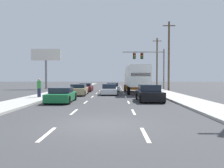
{
  "coord_description": "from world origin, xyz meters",
  "views": [
    {
      "loc": [
        0.69,
        -9.2,
        1.97
      ],
      "look_at": [
        0.31,
        13.55,
        1.3
      ],
      "focal_mm": 35.64,
      "sensor_mm": 36.0,
      "label": 1
    }
  ],
  "objects_px": {
    "car_silver": "(112,87)",
    "pedestrian_near_corner": "(39,88)",
    "car_black": "(149,94)",
    "roadside_billboard": "(46,59)",
    "utility_pole_mid": "(169,55)",
    "car_maroon": "(86,87)",
    "box_truck": "(136,77)",
    "car_white": "(110,90)",
    "traffic_signal_mast": "(147,59)",
    "utility_pole_far": "(157,62)",
    "car_green": "(61,95)",
    "car_tan": "(79,90)"
  },
  "relations": [
    {
      "from": "box_truck",
      "to": "pedestrian_near_corner",
      "type": "height_order",
      "value": "box_truck"
    },
    {
      "from": "car_green",
      "to": "traffic_signal_mast",
      "type": "xyz_separation_m",
      "value": [
        9.35,
        18.57,
        4.35
      ]
    },
    {
      "from": "roadside_billboard",
      "to": "traffic_signal_mast",
      "type": "bearing_deg",
      "value": -8.04
    },
    {
      "from": "utility_pole_far",
      "to": "roadside_billboard",
      "type": "relative_size",
      "value": 1.45
    },
    {
      "from": "car_silver",
      "to": "traffic_signal_mast",
      "type": "height_order",
      "value": "traffic_signal_mast"
    },
    {
      "from": "car_silver",
      "to": "roadside_billboard",
      "type": "relative_size",
      "value": 0.69
    },
    {
      "from": "car_black",
      "to": "pedestrian_near_corner",
      "type": "xyz_separation_m",
      "value": [
        -9.99,
        2.14,
        0.39
      ]
    },
    {
      "from": "car_green",
      "to": "pedestrian_near_corner",
      "type": "relative_size",
      "value": 2.37
    },
    {
      "from": "traffic_signal_mast",
      "to": "pedestrian_near_corner",
      "type": "bearing_deg",
      "value": -128.23
    },
    {
      "from": "car_green",
      "to": "car_black",
      "type": "height_order",
      "value": "car_black"
    },
    {
      "from": "car_maroon",
      "to": "car_green",
      "type": "distance_m",
      "value": 13.93
    },
    {
      "from": "car_maroon",
      "to": "car_tan",
      "type": "bearing_deg",
      "value": -88.87
    },
    {
      "from": "traffic_signal_mast",
      "to": "roadside_billboard",
      "type": "distance_m",
      "value": 17.36
    },
    {
      "from": "traffic_signal_mast",
      "to": "roadside_billboard",
      "type": "height_order",
      "value": "roadside_billboard"
    },
    {
      "from": "car_green",
      "to": "box_truck",
      "type": "xyz_separation_m",
      "value": [
        6.86,
        10.22,
        1.43
      ]
    },
    {
      "from": "car_maroon",
      "to": "car_white",
      "type": "height_order",
      "value": "car_white"
    },
    {
      "from": "car_green",
      "to": "pedestrian_near_corner",
      "type": "xyz_separation_m",
      "value": [
        -2.86,
        3.07,
        0.46
      ]
    },
    {
      "from": "car_white",
      "to": "car_maroon",
      "type": "bearing_deg",
      "value": 122.21
    },
    {
      "from": "car_silver",
      "to": "pedestrian_near_corner",
      "type": "distance_m",
      "value": 13.48
    },
    {
      "from": "utility_pole_far",
      "to": "pedestrian_near_corner",
      "type": "relative_size",
      "value": 5.81
    },
    {
      "from": "utility_pole_mid",
      "to": "utility_pole_far",
      "type": "distance_m",
      "value": 12.89
    },
    {
      "from": "car_tan",
      "to": "traffic_signal_mast",
      "type": "height_order",
      "value": "traffic_signal_mast"
    },
    {
      "from": "car_black",
      "to": "traffic_signal_mast",
      "type": "bearing_deg",
      "value": 82.82
    },
    {
      "from": "box_truck",
      "to": "utility_pole_far",
      "type": "height_order",
      "value": "utility_pole_far"
    },
    {
      "from": "car_maroon",
      "to": "car_silver",
      "type": "xyz_separation_m",
      "value": [
        3.78,
        0.83,
        0.01
      ]
    },
    {
      "from": "car_tan",
      "to": "roadside_billboard",
      "type": "height_order",
      "value": "roadside_billboard"
    },
    {
      "from": "car_maroon",
      "to": "traffic_signal_mast",
      "type": "bearing_deg",
      "value": 26.53
    },
    {
      "from": "car_black",
      "to": "traffic_signal_mast",
      "type": "xyz_separation_m",
      "value": [
        2.22,
        17.64,
        4.28
      ]
    },
    {
      "from": "car_maroon",
      "to": "car_white",
      "type": "xyz_separation_m",
      "value": [
        3.55,
        -5.64,
        0.01
      ]
    },
    {
      "from": "car_green",
      "to": "utility_pole_far",
      "type": "distance_m",
      "value": 31.44
    },
    {
      "from": "car_green",
      "to": "roadside_billboard",
      "type": "relative_size",
      "value": 0.59
    },
    {
      "from": "car_tan",
      "to": "car_silver",
      "type": "distance_m",
      "value": 8.33
    },
    {
      "from": "car_green",
      "to": "roadside_billboard",
      "type": "distance_m",
      "value": 22.88
    },
    {
      "from": "car_black",
      "to": "roadside_billboard",
      "type": "height_order",
      "value": "roadside_billboard"
    },
    {
      "from": "car_maroon",
      "to": "box_truck",
      "type": "xyz_separation_m",
      "value": [
        6.8,
        -3.71,
        1.42
      ]
    },
    {
      "from": "car_maroon",
      "to": "pedestrian_near_corner",
      "type": "xyz_separation_m",
      "value": [
        -2.92,
        -10.86,
        0.45
      ]
    },
    {
      "from": "car_silver",
      "to": "roadside_billboard",
      "type": "bearing_deg",
      "value": 151.89
    },
    {
      "from": "utility_pole_far",
      "to": "roadside_billboard",
      "type": "distance_m",
      "value": 21.93
    },
    {
      "from": "car_maroon",
      "to": "car_white",
      "type": "distance_m",
      "value": 6.66
    },
    {
      "from": "car_white",
      "to": "box_truck",
      "type": "distance_m",
      "value": 4.03
    },
    {
      "from": "car_maroon",
      "to": "car_tan",
      "type": "relative_size",
      "value": 0.98
    },
    {
      "from": "traffic_signal_mast",
      "to": "utility_pole_mid",
      "type": "bearing_deg",
      "value": -47.75
    },
    {
      "from": "car_green",
      "to": "utility_pole_mid",
      "type": "bearing_deg",
      "value": 51.76
    },
    {
      "from": "traffic_signal_mast",
      "to": "car_silver",
      "type": "bearing_deg",
      "value": -145.37
    },
    {
      "from": "car_black",
      "to": "roadside_billboard",
      "type": "bearing_deg",
      "value": 126.72
    },
    {
      "from": "box_truck",
      "to": "car_maroon",
      "type": "bearing_deg",
      "value": 151.39
    },
    {
      "from": "car_black",
      "to": "roadside_billboard",
      "type": "relative_size",
      "value": 0.59
    },
    {
      "from": "utility_pole_mid",
      "to": "roadside_billboard",
      "type": "bearing_deg",
      "value": 164.53
    },
    {
      "from": "car_black",
      "to": "utility_pole_mid",
      "type": "bearing_deg",
      "value": 70.83
    },
    {
      "from": "traffic_signal_mast",
      "to": "utility_pole_mid",
      "type": "height_order",
      "value": "utility_pole_mid"
    }
  ]
}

